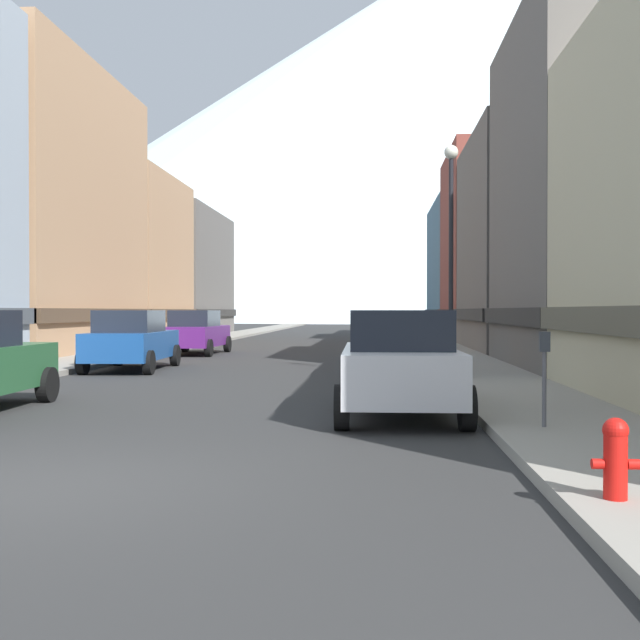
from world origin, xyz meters
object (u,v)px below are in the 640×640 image
car_right_2 (386,335)px  car_left_2 (196,332)px  car_right_1 (390,343)px  fire_hydrant_near (615,456)px  pedestrian_0 (437,330)px  potted_plant_0 (7,348)px  car_right_0 (399,362)px  car_left_1 (132,340)px  parking_meter_near (544,365)px  streetlamp_right (451,224)px

car_right_2 → car_left_2: bearing=155.9°
car_right_1 → fire_hydrant_near: 13.58m
car_left_2 → pedestrian_0: 11.02m
potted_plant_0 → car_left_2: bearing=71.0°
car_right_0 → pedestrian_0: bearing=83.5°
car_left_1 → fire_hydrant_near: 17.75m
parking_meter_near → streetlamp_right: (-0.40, 8.77, 2.97)m
car_right_2 → potted_plant_0: (-10.80, -5.89, -0.18)m
potted_plant_0 → car_right_2: bearing=28.6°
car_right_1 → car_right_2: bearing=90.0°
car_left_2 → fire_hydrant_near: bearing=-68.3°
car_right_1 → parking_meter_near: (1.95, -9.44, 0.11)m
car_right_0 → fire_hydrant_near: 6.31m
car_right_0 → parking_meter_near: (1.95, -2.04, 0.11)m
pedestrian_0 → parking_meter_near: bearing=-91.2°
car_right_0 → parking_meter_near: 2.83m
parking_meter_near → streetlamp_right: streetlamp_right is taller
car_left_1 → potted_plant_0: (-3.20, -1.22, -0.18)m
car_left_1 → streetlamp_right: 9.93m
pedestrian_0 → car_left_1: bearing=-128.6°
streetlamp_right → car_left_1: bearing=165.7°
car_right_1 → fire_hydrant_near: car_right_1 is taller
parking_meter_near → pedestrian_0: bearing=88.8°
fire_hydrant_near → car_right_2: bearing=94.8°
car_right_2 → pedestrian_0: size_ratio=2.74×
pedestrian_0 → streetlamp_right: size_ratio=0.28×
pedestrian_0 → streetlamp_right: (-0.90, -14.92, 3.10)m
car_right_0 → car_right_2: same height
car_right_0 → parking_meter_near: car_right_0 is taller
car_right_2 → fire_hydrant_near: 19.88m
car_right_0 → parking_meter_near: bearing=-46.3°
car_left_2 → fire_hydrant_near: 24.98m
potted_plant_0 → streetlamp_right: bearing=-5.2°
parking_meter_near → potted_plant_0: parking_meter_near is taller
car_left_2 → car_right_2: (7.60, -3.39, 0.00)m
car_right_1 → parking_meter_near: size_ratio=3.31×
car_right_0 → car_right_2: 13.73m
fire_hydrant_near → streetlamp_right: size_ratio=0.12×
car_right_2 → potted_plant_0: size_ratio=4.38×
fire_hydrant_near → streetlamp_right: (-0.10, 12.81, 3.46)m
car_left_1 → pedestrian_0: (10.05, 12.58, -0.01)m
car_left_1 → pedestrian_0: car_left_1 is taller
parking_meter_near → car_right_0: bearing=133.7°
parking_meter_near → car_right_2: bearing=97.0°
car_left_1 → streetlamp_right: streetlamp_right is taller
parking_meter_near → fire_hydrant_near: bearing=-94.3°
car_right_0 → streetlamp_right: 7.56m
car_right_2 → streetlamp_right: (1.55, -7.00, 3.09)m
car_right_2 → streetlamp_right: bearing=-77.5°
car_right_1 → parking_meter_near: car_right_1 is taller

